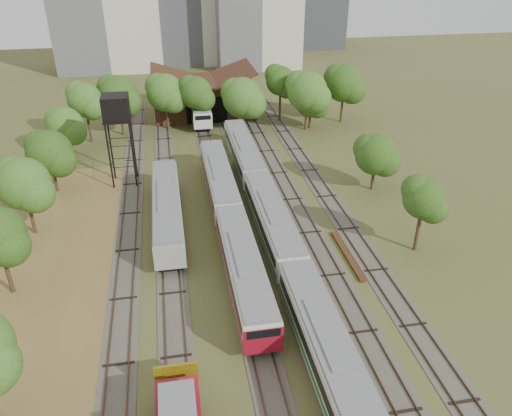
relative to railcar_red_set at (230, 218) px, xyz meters
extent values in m
plane|color=#475123|center=(2.00, -18.92, -1.86)|extent=(240.00, 240.00, 0.00)
cube|color=brown|center=(-16.00, -10.92, -1.84)|extent=(14.00, 60.00, 0.04)
cube|color=#4C473D|center=(-10.00, 6.08, -1.83)|extent=(2.60, 80.00, 0.06)
cube|color=#472D1E|center=(-10.72, 6.08, -1.74)|extent=(0.08, 80.00, 0.14)
cube|color=#472D1E|center=(-9.28, 6.08, -1.74)|extent=(0.08, 80.00, 0.14)
cube|color=#4C473D|center=(-6.00, 6.08, -1.83)|extent=(2.60, 80.00, 0.06)
cube|color=#472D1E|center=(-6.72, 6.08, -1.74)|extent=(0.08, 80.00, 0.14)
cube|color=#472D1E|center=(-5.28, 6.08, -1.74)|extent=(0.08, 80.00, 0.14)
cube|color=#4C473D|center=(0.00, 6.08, -1.83)|extent=(2.60, 80.00, 0.06)
cube|color=#472D1E|center=(-0.72, 6.08, -1.74)|extent=(0.08, 80.00, 0.14)
cube|color=#472D1E|center=(0.72, 6.08, -1.74)|extent=(0.08, 80.00, 0.14)
cube|color=#4C473D|center=(4.00, 6.08, -1.83)|extent=(2.60, 80.00, 0.06)
cube|color=#472D1E|center=(3.28, 6.08, -1.74)|extent=(0.08, 80.00, 0.14)
cube|color=#472D1E|center=(4.72, 6.08, -1.74)|extent=(0.08, 80.00, 0.14)
cube|color=#4C473D|center=(8.00, 6.08, -1.83)|extent=(2.60, 80.00, 0.06)
cube|color=#472D1E|center=(7.28, 6.08, -1.74)|extent=(0.08, 80.00, 0.14)
cube|color=#472D1E|center=(8.72, 6.08, -1.74)|extent=(0.08, 80.00, 0.14)
cube|color=#4C473D|center=(12.00, 6.08, -1.83)|extent=(2.60, 80.00, 0.06)
cube|color=#472D1E|center=(11.28, 6.08, -1.74)|extent=(0.08, 80.00, 0.14)
cube|color=#472D1E|center=(12.72, 6.08, -1.74)|extent=(0.08, 80.00, 0.14)
cube|color=black|center=(0.00, -8.69, -1.47)|extent=(2.11, 15.64, 0.77)
cube|color=silver|center=(0.00, -8.69, 0.11)|extent=(2.78, 17.00, 2.40)
cube|color=black|center=(0.00, -8.69, 0.40)|extent=(2.84, 15.64, 0.81)
cube|color=slate|center=(0.00, -8.69, 1.48)|extent=(2.56, 16.66, 0.35)
cube|color=maroon|center=(0.00, -8.69, -0.56)|extent=(2.84, 16.66, 0.43)
cube|color=maroon|center=(0.00, -17.14, -0.01)|extent=(2.82, 0.25, 2.16)
cube|color=black|center=(0.00, 8.81, -1.47)|extent=(2.11, 15.64, 0.77)
cube|color=silver|center=(0.00, 8.81, 0.11)|extent=(2.78, 17.00, 2.40)
cube|color=black|center=(0.00, 8.81, 0.40)|extent=(2.84, 15.64, 0.81)
cube|color=slate|center=(0.00, 8.81, 1.48)|extent=(2.56, 16.66, 0.35)
cube|color=maroon|center=(0.00, 8.81, -0.56)|extent=(2.84, 16.66, 0.43)
cube|color=black|center=(4.00, -18.82, -1.47)|extent=(2.10, 15.64, 0.76)
cube|color=silver|center=(4.00, -18.82, 0.10)|extent=(2.77, 17.00, 2.38)
cube|color=black|center=(4.00, -18.82, 0.39)|extent=(2.83, 15.64, 0.81)
cube|color=slate|center=(4.00, -18.82, 1.46)|extent=(2.54, 16.66, 0.34)
cube|color=#1A6B28|center=(4.00, -18.82, -0.57)|extent=(2.83, 16.66, 0.43)
cube|color=black|center=(4.00, -1.32, -1.47)|extent=(2.10, 15.64, 0.76)
cube|color=silver|center=(4.00, -1.32, 0.10)|extent=(2.77, 17.00, 2.38)
cube|color=black|center=(4.00, -1.32, 0.39)|extent=(2.83, 15.64, 0.81)
cube|color=slate|center=(4.00, -1.32, 1.46)|extent=(2.54, 16.66, 0.34)
cube|color=#1A6B28|center=(4.00, -1.32, -0.57)|extent=(2.83, 16.66, 0.43)
cube|color=black|center=(4.00, 16.18, -1.47)|extent=(2.10, 15.64, 0.76)
cube|color=silver|center=(4.00, 16.18, 0.10)|extent=(2.77, 17.00, 2.38)
cube|color=black|center=(4.00, 16.18, 0.39)|extent=(2.83, 15.64, 0.81)
cube|color=slate|center=(4.00, 16.18, 1.46)|extent=(2.54, 16.66, 0.34)
cube|color=#1A6B28|center=(4.00, 16.18, -0.57)|extent=(2.83, 16.66, 0.43)
cube|color=black|center=(0.00, 37.08, -1.48)|extent=(2.09, 14.72, 0.76)
cube|color=silver|center=(0.00, 37.08, 0.09)|extent=(2.75, 16.00, 2.37)
cube|color=black|center=(0.00, 37.08, 0.38)|extent=(2.81, 14.72, 0.81)
cube|color=slate|center=(0.00, 37.08, 1.45)|extent=(2.53, 15.68, 0.34)
cube|color=#1A6B28|center=(0.00, 37.08, -0.57)|extent=(2.81, 15.68, 0.43)
cube|color=silver|center=(0.00, 29.13, -0.03)|extent=(2.79, 0.25, 2.14)
cube|color=maroon|center=(-6.00, -22.15, -0.14)|extent=(2.59, 4.40, 1.56)
cube|color=gold|center=(-6.00, -19.00, -0.19)|extent=(2.80, 0.20, 1.87)
cube|color=slate|center=(-6.00, -22.95, 1.57)|extent=(2.08, 3.60, 0.21)
cube|color=black|center=(-6.00, 2.91, -1.47)|extent=(2.11, 16.56, 0.77)
cube|color=gray|center=(-6.00, 2.91, 0.11)|extent=(2.78, 18.00, 2.39)
cube|color=black|center=(-6.00, 2.91, 0.39)|extent=(2.84, 16.56, 0.81)
cube|color=slate|center=(-6.00, 2.91, 1.48)|extent=(2.55, 17.64, 0.34)
cylinder|color=black|center=(-12.08, 12.79, 2.06)|extent=(0.20, 0.20, 7.84)
cylinder|color=black|center=(-9.44, 12.79, 2.06)|extent=(0.20, 0.20, 7.84)
cylinder|color=black|center=(-12.08, 15.44, 2.06)|extent=(0.20, 0.20, 7.84)
cylinder|color=black|center=(-9.44, 15.44, 2.06)|extent=(0.20, 0.20, 7.84)
cube|color=black|center=(-10.76, 14.11, 6.08)|extent=(3.09, 3.09, 0.20)
cube|color=black|center=(-10.76, 14.11, 7.50)|extent=(2.94, 2.94, 2.64)
cube|color=#513117|center=(10.20, -5.85, -1.72)|extent=(0.51, 8.16, 0.27)
cube|color=#331712|center=(1.00, 39.08, 0.89)|extent=(16.00, 11.00, 5.50)
cube|color=#331712|center=(-3.00, 39.08, 4.24)|extent=(8.45, 11.55, 2.96)
cube|color=#331712|center=(5.00, 39.08, 4.24)|extent=(8.45, 11.55, 2.96)
cube|color=black|center=(1.00, 33.63, 0.34)|extent=(6.40, 0.15, 4.12)
cylinder|color=#382616|center=(-19.15, -5.81, 0.38)|extent=(0.36, 0.36, 4.46)
cylinder|color=#382616|center=(-19.21, 3.84, 0.30)|extent=(0.36, 0.36, 4.30)
sphere|color=#214612|center=(-19.21, 3.84, 3.62)|extent=(5.08, 5.08, 5.08)
cylinder|color=#382616|center=(-18.54, 13.17, 0.02)|extent=(0.36, 0.36, 3.76)
sphere|color=#214612|center=(-18.54, 13.17, 2.93)|extent=(5.15, 5.15, 5.15)
cylinder|color=#382616|center=(-18.45, 23.57, -0.13)|extent=(0.36, 0.36, 3.44)
sphere|color=#214612|center=(-18.45, 23.57, 2.52)|extent=(4.88, 4.88, 4.88)
cylinder|color=#382616|center=(-16.28, 28.89, 0.56)|extent=(0.36, 0.36, 4.82)
sphere|color=#214612|center=(-16.28, 28.89, 4.28)|extent=(4.79, 4.79, 4.79)
cylinder|color=#382616|center=(-11.85, 30.94, 0.49)|extent=(0.36, 0.36, 4.70)
sphere|color=#214612|center=(-11.85, 30.94, 4.12)|extent=(5.71, 5.71, 5.71)
cylinder|color=#382616|center=(-5.16, 32.38, 0.36)|extent=(0.36, 0.36, 4.42)
sphere|color=#214612|center=(-5.16, 32.38, 3.77)|extent=(5.58, 5.58, 5.58)
cylinder|color=#382616|center=(-0.69, 30.91, 0.42)|extent=(0.36, 0.36, 4.54)
sphere|color=#214612|center=(-0.69, 30.91, 3.92)|extent=(4.80, 4.80, 4.80)
cylinder|color=#382616|center=(6.10, 29.96, 0.09)|extent=(0.36, 0.36, 3.89)
sphere|color=#214612|center=(6.10, 29.96, 3.09)|extent=(6.04, 6.04, 6.04)
cylinder|color=#382616|center=(12.59, 33.01, 0.66)|extent=(0.36, 0.36, 5.04)
sphere|color=#214612|center=(12.59, 33.01, 4.56)|extent=(4.54, 4.54, 4.54)
cylinder|color=#382616|center=(15.56, 28.24, 0.48)|extent=(0.36, 0.36, 4.67)
sphere|color=#214612|center=(15.56, 28.24, 4.09)|extent=(5.98, 5.98, 5.98)
cylinder|color=#382616|center=(22.10, 30.70, 0.56)|extent=(0.36, 0.36, 4.84)
sphere|color=#214612|center=(22.10, 30.70, 4.30)|extent=(5.74, 5.74, 5.74)
cylinder|color=#382616|center=(16.89, -5.95, 0.30)|extent=(0.36, 0.36, 4.31)
sphere|color=#214612|center=(16.89, -5.95, 3.63)|extent=(3.77, 3.77, 3.77)
cylinder|color=#382616|center=(17.78, 6.99, -0.14)|extent=(0.36, 0.36, 3.43)
sphere|color=#214612|center=(17.78, 6.99, 2.51)|extent=(4.72, 4.72, 4.72)
cylinder|color=#382616|center=(16.37, 28.83, -0.27)|extent=(0.36, 0.36, 3.18)
sphere|color=#214612|center=(16.37, 28.83, 2.19)|extent=(4.54, 4.54, 4.54)
camera|label=1|loc=(-5.13, -42.23, 24.47)|focal=35.00mm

